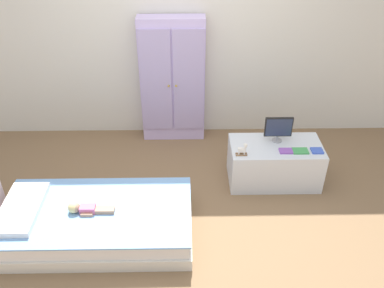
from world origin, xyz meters
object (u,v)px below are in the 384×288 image
at_px(bed, 97,222).
at_px(tv_stand, 274,163).
at_px(book_green, 300,151).
at_px(doll, 82,208).
at_px(tv_monitor, 278,128).
at_px(rocking_horse_toy, 243,149).
at_px(book_purple, 286,151).
at_px(book_blue, 317,151).
at_px(wardrobe, 173,81).

height_order(bed, tv_stand, tv_stand).
relative_size(tv_stand, book_green, 6.03).
xyz_separation_m(doll, tv_monitor, (1.79, 0.82, 0.27)).
height_order(tv_stand, rocking_horse_toy, rocking_horse_toy).
distance_m(doll, book_purple, 1.95).
height_order(tv_stand, tv_monitor, tv_monitor).
bearing_deg(tv_stand, book_blue, -16.23).
bearing_deg(bed, book_purple, 19.35).
bearing_deg(tv_stand, tv_monitor, 78.74).
bearing_deg(tv_stand, book_green, -27.45).
distance_m(tv_stand, book_purple, 0.26).
xyz_separation_m(wardrobe, book_green, (1.24, -0.98, -0.29)).
xyz_separation_m(tv_stand, book_purple, (0.07, -0.11, 0.22)).
bearing_deg(wardrobe, book_green, -38.26).
bearing_deg(book_purple, tv_stand, 122.30).
height_order(tv_stand, book_purple, book_purple).
bearing_deg(doll, tv_stand, 22.55).
xyz_separation_m(tv_stand, rocking_horse_toy, (-0.36, -0.15, 0.28)).
bearing_deg(wardrobe, tv_monitor, -36.95).
xyz_separation_m(rocking_horse_toy, book_green, (0.56, 0.05, -0.06)).
relative_size(wardrobe, book_purple, 11.35).
bearing_deg(bed, doll, -170.26).
height_order(doll, wardrobe, wardrobe).
xyz_separation_m(book_green, book_blue, (0.16, 0.00, 0.00)).
relative_size(book_purple, book_blue, 1.14).
bearing_deg(tv_monitor, wardrobe, 143.05).
xyz_separation_m(doll, rocking_horse_toy, (1.42, 0.58, 0.19)).
xyz_separation_m(rocking_horse_toy, book_blue, (0.73, 0.05, -0.06)).
distance_m(tv_stand, tv_monitor, 0.38).
height_order(doll, book_blue, book_blue).
height_order(bed, book_purple, book_purple).
relative_size(wardrobe, tv_stand, 1.59).
bearing_deg(book_green, tv_stand, 152.55).
height_order(book_purple, book_green, book_purple).
xyz_separation_m(doll, tv_stand, (1.77, 0.74, -0.09)).
height_order(wardrobe, rocking_horse_toy, wardrobe).
bearing_deg(doll, rocking_horse_toy, 22.40).
bearing_deg(tv_monitor, book_green, -44.72).
relative_size(tv_monitor, book_blue, 2.45).
relative_size(bed, book_green, 10.95).
relative_size(wardrobe, book_blue, 12.98).
xyz_separation_m(tv_monitor, book_green, (0.19, -0.19, -0.15)).
bearing_deg(rocking_horse_toy, tv_stand, 23.17).
bearing_deg(tv_monitor, tv_stand, -101.26).
relative_size(wardrobe, rocking_horse_toy, 10.99).
distance_m(doll, book_blue, 2.24).
relative_size(bed, book_purple, 12.96).
xyz_separation_m(rocking_horse_toy, book_purple, (0.43, 0.05, -0.06)).
bearing_deg(tv_stand, book_purple, -57.70).
bearing_deg(rocking_horse_toy, book_blue, 3.58).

